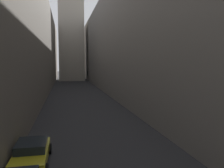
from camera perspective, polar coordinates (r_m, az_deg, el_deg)
The scene contains 4 objects.
ground_plane at distance 44.76m, azimuth -8.73°, elevation -2.45°, with size 264.00×264.00×0.00m, color #232326.
building_block_left at distance 47.75m, azimuth -25.60°, elevation 9.27°, with size 15.90×108.00×19.45m, color #60594F.
building_block_right at distance 48.93m, azimuth 6.38°, elevation 10.19°, with size 14.65×108.00×20.39m, color slate.
parked_car_left_third at distance 14.53m, azimuth -19.78°, elevation -16.10°, with size 2.07×4.38×1.37m.
Camera 1 is at (-2.40, 3.70, 5.94)m, focal length 35.95 mm.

